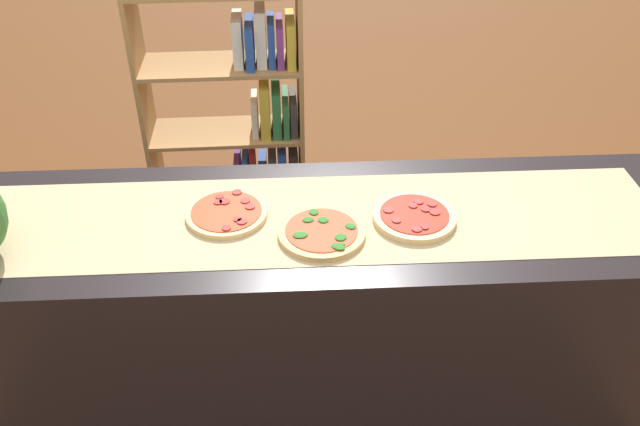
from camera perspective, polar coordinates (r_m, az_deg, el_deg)
ground_plane at (r=2.79m, az=0.00°, el=-16.51°), size 12.00×12.00×0.00m
counter at (r=2.43m, az=0.00°, el=-9.59°), size 2.47×0.68×0.96m
parchment_paper at (r=2.11m, az=0.00°, el=-0.42°), size 2.22×0.49×0.00m
pizza_pepperoni_0 at (r=2.14m, az=-8.12°, el=0.01°), size 0.26×0.26×0.02m
pizza_spinach_1 at (r=2.03m, az=0.15°, el=-1.67°), size 0.27×0.27×0.03m
pizza_pepperoni_2 at (r=2.12m, az=8.21°, el=-0.30°), size 0.27×0.27×0.03m
bookshelf at (r=3.19m, az=-6.21°, el=6.74°), size 0.74×0.31×1.38m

